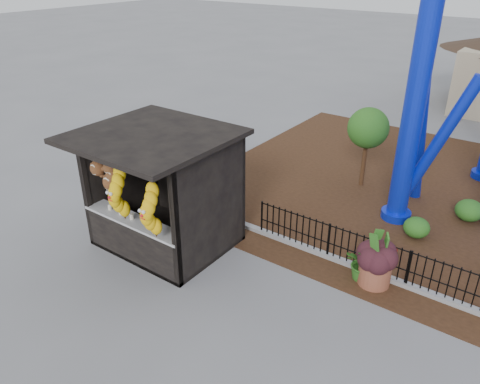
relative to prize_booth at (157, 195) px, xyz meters
The scene contains 6 objects.
ground 3.48m from the prize_booth, 17.01° to the right, with size 120.00×120.00×0.00m, color slate.
curb 7.44m from the prize_booth, 16.61° to the left, with size 18.00×0.18×0.12m, color gray.
prize_booth is the anchor object (origin of this frame).
terracotta_planter 5.56m from the prize_booth, 19.20° to the left, with size 0.75×0.75×0.65m, color brown.
planter_foliage 5.46m from the prize_booth, 19.20° to the left, with size 0.70×0.70×0.64m, color black.
potted_plant 5.29m from the prize_booth, 20.17° to the left, with size 0.81×0.70×0.90m, color #305E1B.
Camera 1 is at (4.79, -6.25, 6.85)m, focal length 35.00 mm.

